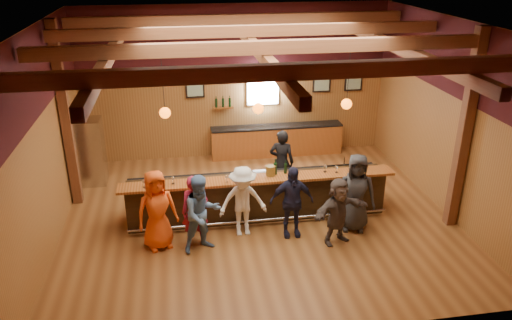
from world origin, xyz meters
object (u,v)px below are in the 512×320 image
object	(u,v)px
back_bar_cabinet	(277,140)
customer_navy	(291,202)
bartender	(282,162)
bottle_a	(275,168)
customer_orange	(157,210)
customer_denim	(202,214)
customer_dark	(356,193)
customer_redvest	(195,211)
ice_bucket	(271,171)
customer_white	(243,201)
customer_brown	(338,211)
stainless_fridge	(91,152)
bar_counter	(258,194)

from	to	relation	value
back_bar_cabinet	customer_navy	world-z (taller)	customer_navy
bartender	bottle_a	xyz separation A→B (m)	(-0.41, -1.20, 0.39)
customer_orange	bartender	distance (m)	3.72
customer_denim	bartender	distance (m)	3.18
customer_dark	customer_redvest	bearing A→B (deg)	-165.10
customer_orange	back_bar_cabinet	bearing A→B (deg)	33.54
customer_denim	bottle_a	bearing A→B (deg)	13.01
back_bar_cabinet	bartender	xyz separation A→B (m)	(-0.40, -2.56, 0.39)
customer_denim	customer_dark	size ratio (longest dim) A/B	0.94
customer_navy	customer_dark	distance (m)	1.47
ice_bucket	customer_white	bearing A→B (deg)	-140.04
customer_white	customer_brown	xyz separation A→B (m)	(1.95, -0.64, -0.06)
customer_orange	customer_navy	bearing A→B (deg)	-19.28
customer_denim	ice_bucket	world-z (taller)	customer_denim
stainless_fridge	customer_navy	size ratio (longest dim) A/B	1.09
stainless_fridge	customer_denim	bearing A→B (deg)	-54.03
bar_counter	customer_redvest	distance (m)	1.86
customer_navy	ice_bucket	distance (m)	0.96
bar_counter	bottle_a	xyz separation A→B (m)	(0.37, -0.19, 0.73)
customer_orange	customer_dark	bearing A→B (deg)	-18.77
customer_redvest	customer_denim	size ratio (longest dim) A/B	0.91
customer_denim	ice_bucket	size ratio (longest dim) A/B	7.32
customer_white	bottle_a	size ratio (longest dim) A/B	4.36
customer_brown	customer_dark	distance (m)	0.75
customer_dark	bartender	size ratio (longest dim) A/B	1.04
stainless_fridge	customer_white	xyz separation A→B (m)	(3.65, -3.29, -0.08)
customer_white	back_bar_cabinet	bearing A→B (deg)	66.15
bar_counter	customer_brown	size ratio (longest dim) A/B	4.19
customer_redvest	customer_brown	xyz separation A→B (m)	(3.01, -0.44, -0.03)
bartender	ice_bucket	xyz separation A→B (m)	(-0.53, -1.24, 0.36)
ice_bucket	customer_dark	bearing A→B (deg)	-23.58
customer_orange	customer_denim	xyz separation A→B (m)	(0.92, -0.27, -0.03)
customer_navy	stainless_fridge	bearing A→B (deg)	144.30
customer_white	bartender	xyz separation A→B (m)	(1.26, 1.85, 0.05)
bartender	customer_denim	bearing A→B (deg)	65.55
customer_brown	customer_dark	xyz separation A→B (m)	(0.55, 0.48, 0.15)
customer_orange	customer_navy	xyz separation A→B (m)	(2.88, 0.00, -0.05)
bar_counter	customer_white	xyz separation A→B (m)	(-0.47, -0.84, 0.29)
bar_counter	customer_navy	bearing A→B (deg)	-61.24
customer_orange	customer_white	size ratio (longest dim) A/B	1.08
back_bar_cabinet	customer_denim	world-z (taller)	customer_denim
customer_orange	customer_denim	world-z (taller)	customer_orange
customer_brown	bartender	size ratio (longest dim) A/B	0.87
bartender	ice_bucket	bearing A→B (deg)	85.66
customer_orange	customer_brown	world-z (taller)	customer_orange
back_bar_cabinet	customer_white	xyz separation A→B (m)	(-1.65, -4.41, 0.34)
customer_navy	bartender	bearing A→B (deg)	84.99
bar_counter	customer_orange	bearing A→B (deg)	-155.64
customer_navy	customer_brown	size ratio (longest dim) A/B	1.10
stainless_fridge	bartender	world-z (taller)	stainless_fridge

